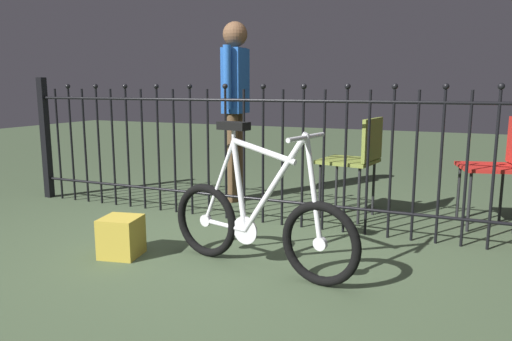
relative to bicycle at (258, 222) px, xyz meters
The scene contains 7 objects.
ground_plane 0.50m from the bicycle, 158.46° to the left, with size 20.00×20.00×0.00m, color #3C4D34.
iron_fence 1.10m from the bicycle, 113.11° to the left, with size 4.84×0.07×1.21m.
bicycle is the anchor object (origin of this frame).
chair_olive 1.48m from the bicycle, 77.94° to the left, with size 0.51×0.51×0.87m.
chair_red 2.15m from the bicycle, 48.78° to the left, with size 0.52×0.52×0.89m.
person_visitor 2.02m from the bicycle, 119.87° to the left, with size 0.24×0.48×1.73m.
display_crate 0.96m from the bicycle, behind, with size 0.24×0.24×0.27m, color #B29933.
Camera 1 is at (1.49, -2.76, 1.13)m, focal length 33.61 mm.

